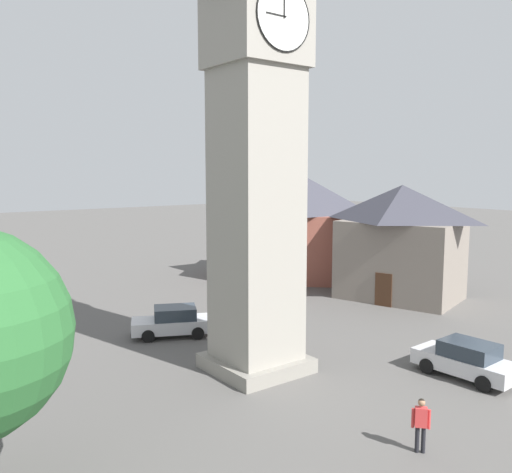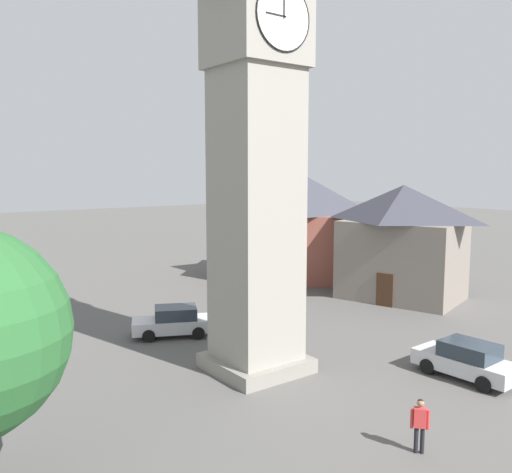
# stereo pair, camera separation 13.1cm
# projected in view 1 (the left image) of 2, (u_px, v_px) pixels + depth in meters

# --- Properties ---
(ground_plane) EXTENTS (200.00, 200.00, 0.00)m
(ground_plane) POSITION_uv_depth(u_px,v_px,m) (256.00, 369.00, 22.96)
(ground_plane) COLOR #565451
(clock_tower) EXTENTS (4.52, 4.52, 22.58)m
(clock_tower) POSITION_uv_depth(u_px,v_px,m) (256.00, 50.00, 21.35)
(clock_tower) COLOR gray
(clock_tower) RESTS_ON ground
(car_blue_kerb) EXTENTS (4.45, 3.31, 1.53)m
(car_blue_kerb) POSITION_uv_depth(u_px,v_px,m) (173.00, 322.00, 27.52)
(car_blue_kerb) COLOR silver
(car_blue_kerb) RESTS_ON ground
(car_white_side) EXTENTS (1.95, 4.20, 1.53)m
(car_white_side) POSITION_uv_depth(u_px,v_px,m) (466.00, 360.00, 21.98)
(car_white_side) COLOR silver
(car_white_side) RESTS_ON ground
(pedestrian) EXTENTS (0.40, 0.44, 1.69)m
(pedestrian) POSITION_uv_depth(u_px,v_px,m) (421.00, 421.00, 16.08)
(pedestrian) COLOR black
(pedestrian) RESTS_ON ground
(building_shop_left) EXTENTS (11.90, 11.90, 8.57)m
(building_shop_left) POSITION_uv_depth(u_px,v_px,m) (292.00, 222.00, 42.67)
(building_shop_left) COLOR #995142
(building_shop_left) RESTS_ON ground
(building_terrace_right) EXTENTS (7.46, 8.92, 7.54)m
(building_terrace_right) POSITION_uv_depth(u_px,v_px,m) (401.00, 241.00, 35.35)
(building_terrace_right) COLOR slate
(building_terrace_right) RESTS_ON ground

